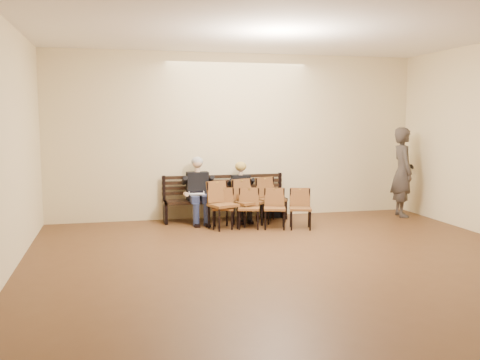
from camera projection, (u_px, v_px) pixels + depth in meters
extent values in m
plane|color=#52331C|center=(325.00, 286.00, 6.83)|extent=(10.00, 10.00, 0.00)
cube|color=beige|center=(237.00, 136.00, 11.46)|extent=(8.00, 0.02, 3.50)
cube|color=white|center=(331.00, 4.00, 6.43)|extent=(8.00, 10.00, 0.02)
cube|color=black|center=(225.00, 209.00, 11.22)|extent=(2.60, 0.90, 0.45)
cube|color=silver|center=(197.00, 196.00, 10.78)|extent=(0.34, 0.28, 0.23)
cylinder|color=silver|center=(249.00, 195.00, 10.94)|extent=(0.08, 0.08, 0.24)
cube|color=black|center=(272.00, 210.00, 11.57)|extent=(0.46, 0.35, 0.31)
imported|color=#3A332F|center=(403.00, 165.00, 11.55)|extent=(0.69, 0.91, 2.23)
cube|color=brown|center=(248.00, 202.00, 10.64)|extent=(1.73, 1.08, 0.93)
cube|color=brown|center=(262.00, 209.00, 10.34)|extent=(1.95, 0.93, 0.78)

